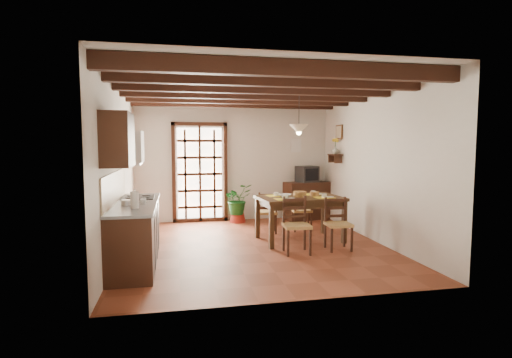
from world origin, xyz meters
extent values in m
plane|color=brown|center=(0.00, 0.00, 0.00)|extent=(5.00, 5.00, 0.00)
cube|color=silver|center=(0.00, 2.50, 1.40)|extent=(4.50, 0.02, 2.80)
cube|color=silver|center=(0.00, -2.50, 1.40)|extent=(4.50, 0.02, 2.80)
cube|color=silver|center=(-2.25, 0.00, 1.40)|extent=(0.02, 5.00, 2.80)
cube|color=silver|center=(2.25, 0.00, 1.40)|extent=(0.02, 5.00, 2.80)
cube|color=white|center=(0.00, 0.00, 2.80)|extent=(4.50, 5.00, 0.02)
cube|color=black|center=(0.00, -2.10, 2.69)|extent=(4.50, 0.14, 0.20)
cube|color=black|center=(0.00, -1.26, 2.69)|extent=(4.50, 0.14, 0.20)
cube|color=black|center=(0.00, -0.42, 2.69)|extent=(4.50, 0.14, 0.20)
cube|color=black|center=(0.00, 0.42, 2.69)|extent=(4.50, 0.14, 0.20)
cube|color=black|center=(0.00, 1.26, 2.69)|extent=(4.50, 0.14, 0.20)
cube|color=black|center=(0.00, 2.10, 2.69)|extent=(4.50, 0.14, 0.20)
cube|color=white|center=(-0.80, 2.49, 1.10)|extent=(1.01, 0.02, 2.11)
cube|color=black|center=(-0.80, 2.44, 2.24)|extent=(1.26, 0.10, 0.08)
cube|color=black|center=(-1.39, 2.44, 1.10)|extent=(0.08, 0.10, 2.28)
cube|color=black|center=(-0.21, 2.44, 1.10)|extent=(0.08, 0.10, 2.28)
cube|color=black|center=(-0.80, 2.42, 1.10)|extent=(1.01, 0.03, 2.02)
cube|color=black|center=(-1.95, -0.60, 0.44)|extent=(0.60, 2.20, 0.88)
cube|color=slate|center=(-1.95, -0.60, 0.90)|extent=(0.64, 2.25, 0.04)
cube|color=tan|center=(-2.23, -0.60, 1.13)|extent=(0.02, 2.20, 0.50)
cube|color=black|center=(-2.08, -1.30, 1.85)|extent=(0.35, 0.80, 0.70)
cube|color=white|center=(-2.05, -0.05, 1.75)|extent=(0.38, 0.60, 0.50)
cube|color=silver|center=(-2.05, -0.05, 1.48)|extent=(0.32, 0.55, 0.04)
cube|color=black|center=(-1.95, -0.05, 0.93)|extent=(0.50, 0.55, 0.02)
cylinder|color=white|center=(-1.90, -1.15, 1.03)|extent=(0.11, 0.11, 0.24)
cylinder|color=silver|center=(-2.05, -0.85, 0.95)|extent=(0.14, 0.14, 0.10)
cube|color=#392412|center=(0.89, 0.25, 0.79)|extent=(1.59, 1.10, 0.05)
cube|color=#392412|center=(0.89, 0.25, 0.71)|extent=(1.43, 0.99, 0.11)
cube|color=#392412|center=(1.55, 0.73, 0.38)|extent=(0.08, 0.08, 0.77)
cube|color=#392412|center=(0.17, 0.61, 0.38)|extent=(0.08, 0.08, 0.77)
cube|color=#392412|center=(1.62, -0.11, 0.38)|extent=(0.08, 0.08, 0.77)
cube|color=#392412|center=(0.24, -0.23, 0.38)|extent=(0.08, 0.08, 0.77)
cube|color=#B28A4B|center=(0.59, -0.57, 0.46)|extent=(0.45, 0.43, 0.05)
cube|color=black|center=(0.60, -0.40, 0.69)|extent=(0.43, 0.06, 0.47)
cube|color=black|center=(0.59, -0.57, 0.23)|extent=(0.43, 0.41, 0.46)
cube|color=#B28A4B|center=(1.34, -0.51, 0.44)|extent=(0.42, 0.40, 0.05)
cube|color=black|center=(1.35, -0.34, 0.66)|extent=(0.41, 0.05, 0.45)
cube|color=black|center=(1.34, -0.51, 0.22)|extent=(0.40, 0.38, 0.44)
cube|color=#B28A4B|center=(0.45, 1.00, 0.42)|extent=(0.44, 0.43, 0.05)
cube|color=black|center=(0.42, 0.84, 0.63)|extent=(0.39, 0.09, 0.43)
cube|color=black|center=(0.45, 1.00, 0.21)|extent=(0.42, 0.40, 0.42)
cube|color=#B28A4B|center=(1.20, 1.06, 0.42)|extent=(0.44, 0.42, 0.05)
cube|color=black|center=(1.18, 0.91, 0.63)|extent=(0.39, 0.09, 0.43)
cube|color=black|center=(1.20, 1.06, 0.21)|extent=(0.41, 0.40, 0.42)
cube|color=yellow|center=(0.52, 0.01, 0.89)|extent=(0.35, 0.26, 0.01)
cube|color=yellow|center=(1.27, 0.01, 0.89)|extent=(0.35, 0.26, 0.01)
cube|color=yellow|center=(0.52, 0.48, 0.89)|extent=(0.35, 0.26, 0.01)
cube|color=yellow|center=(1.27, 0.48, 0.89)|extent=(0.35, 0.26, 0.01)
cylinder|color=olive|center=(0.89, 0.25, 0.94)|extent=(0.24, 0.24, 0.10)
imported|color=white|center=(0.62, 0.28, 0.85)|extent=(0.23, 0.23, 0.05)
cube|color=black|center=(1.70, 2.23, 0.45)|extent=(1.12, 0.67, 0.89)
cube|color=black|center=(1.70, 2.23, 1.08)|extent=(0.53, 0.50, 0.38)
cube|color=black|center=(1.70, 2.03, 1.08)|extent=(0.35, 0.12, 0.28)
cube|color=white|center=(1.50, 2.48, 1.75)|extent=(0.25, 0.03, 0.32)
cone|color=maroon|center=(0.03, 2.19, 0.11)|extent=(0.38, 0.38, 0.23)
imported|color=#144C19|center=(0.03, 2.19, 0.57)|extent=(2.04, 1.92, 1.82)
cube|color=black|center=(2.14, 1.60, 1.55)|extent=(0.20, 0.42, 0.03)
cube|color=black|center=(2.14, 1.43, 1.46)|extent=(0.18, 0.03, 0.18)
cube|color=black|center=(2.14, 1.77, 1.46)|extent=(0.18, 0.03, 0.18)
imported|color=#B2BFB2|center=(2.14, 1.60, 1.65)|extent=(0.15, 0.15, 0.15)
sphere|color=yellow|center=(2.14, 1.60, 1.86)|extent=(0.14, 0.14, 0.14)
cylinder|color=#144C19|center=(2.14, 1.60, 1.71)|extent=(0.01, 0.01, 0.28)
cube|color=brown|center=(2.23, 1.60, 2.05)|extent=(0.03, 0.32, 0.32)
cube|color=#C3B292|center=(2.21, 1.60, 2.05)|extent=(0.01, 0.26, 0.26)
cylinder|color=black|center=(0.89, 0.35, 2.45)|extent=(0.01, 0.01, 0.70)
cone|color=beige|center=(0.89, 0.35, 2.08)|extent=(0.36, 0.36, 0.14)
sphere|color=#FFD88C|center=(0.89, 0.35, 2.00)|extent=(0.09, 0.09, 0.09)
camera|label=1|loc=(-1.35, -6.75, 1.80)|focal=28.00mm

